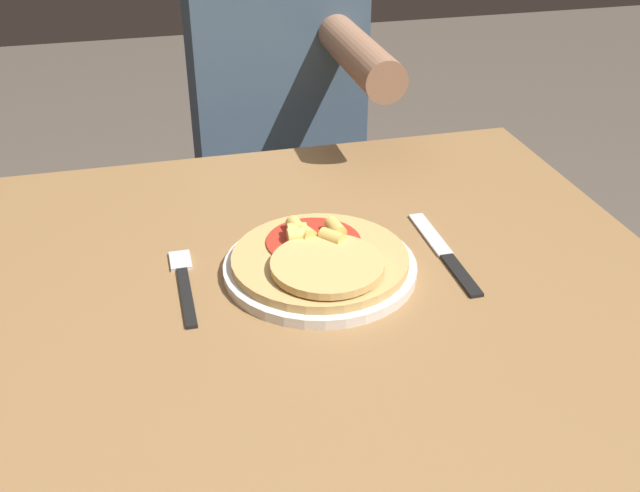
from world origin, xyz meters
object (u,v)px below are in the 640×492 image
Objects in this scene: knife at (445,253)px; dining_table at (297,353)px; pizza at (321,257)px; plate at (320,268)px; person_diner at (277,111)px; fork at (184,281)px.

dining_table is at bearing -177.87° from knife.
pizza is (0.03, 0.00, 0.15)m from dining_table.
plate reaches higher than knife.
knife is 0.67m from person_diner.
knife is at bearing 0.13° from plate.
plate is 1.15× the size of knife.
plate is at bearing -179.87° from knife.
knife is (0.18, 0.00, -0.02)m from pizza.
fork is (-0.18, 0.02, -0.02)m from pizza.
knife is 0.18× the size of person_diner.
dining_table is 0.15m from pizza.
fork is at bearing 173.12° from pizza.
dining_table is 0.69m from person_diner.
pizza is 0.67m from person_diner.
plate is 1.44× the size of fork.
dining_table is at bearing -10.27° from fork.
person_diner reaches higher than dining_table.
pizza is 1.32× the size of fork.
fork reaches higher than dining_table.
person_diner is (0.25, 0.65, -0.03)m from fork.
fork is (-0.14, 0.03, 0.12)m from dining_table.
person_diner is at bearing 80.74° from dining_table.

